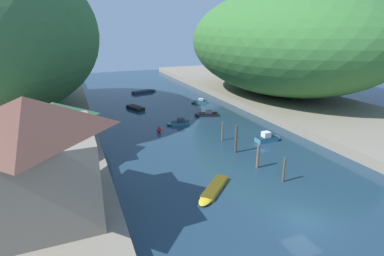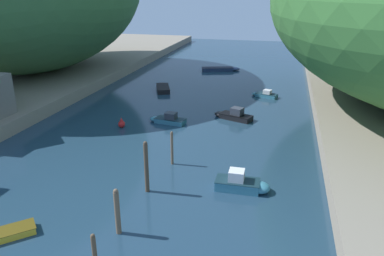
% 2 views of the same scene
% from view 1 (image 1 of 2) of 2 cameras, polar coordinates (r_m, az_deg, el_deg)
% --- Properties ---
extents(water_surface, '(130.00, 130.00, 0.00)m').
position_cam_1_polar(water_surface, '(50.90, -2.40, 1.35)').
color(water_surface, '#1E384C').
rests_on(water_surface, ground).
extents(left_bank, '(22.00, 120.00, 1.34)m').
position_cam_1_polar(left_bank, '(48.74, -31.04, -1.36)').
color(left_bank, gray).
rests_on(left_bank, ground).
extents(right_bank, '(22.00, 120.00, 1.34)m').
position_cam_1_polar(right_bank, '(63.25, 19.31, 4.38)').
color(right_bank, gray).
rests_on(right_bank, ground).
extents(hillside_left, '(30.49, 42.69, 25.22)m').
position_cam_1_polar(hillside_left, '(59.00, -32.71, 14.70)').
color(hillside_left, '#3D6B3D').
rests_on(hillside_left, left_bank).
extents(hillside_right, '(35.49, 49.69, 21.62)m').
position_cam_1_polar(hillside_right, '(67.95, 16.96, 15.38)').
color(hillside_right, '#387033').
rests_on(hillside_right, right_bank).
extents(waterfront_building, '(9.32, 10.19, 9.24)m').
position_cam_1_polar(waterfront_building, '(25.12, -28.04, -4.65)').
color(waterfront_building, gray).
rests_on(waterfront_building, left_bank).
extents(boathouse_shed, '(7.15, 7.64, 5.79)m').
position_cam_1_polar(boathouse_shed, '(37.85, -24.47, 0.38)').
color(boathouse_shed, slate).
rests_on(boathouse_shed, left_bank).
extents(boat_near_quay, '(3.73, 1.50, 1.43)m').
position_cam_1_polar(boat_near_quay, '(43.09, 14.37, -1.86)').
color(boat_near_quay, teal).
rests_on(boat_near_quay, water_surface).
extents(boat_navy_launch, '(6.59, 3.56, 0.55)m').
position_cam_1_polar(boat_navy_launch, '(74.28, -8.90, 6.89)').
color(boat_navy_launch, navy).
rests_on(boat_navy_launch, water_surface).
extents(boat_far_upstream, '(3.52, 2.21, 0.96)m').
position_cam_1_polar(boat_far_upstream, '(63.14, 1.31, 5.07)').
color(boat_far_upstream, teal).
rests_on(boat_far_upstream, water_surface).
extents(boat_white_cruiser, '(4.02, 1.84, 1.14)m').
position_cam_1_polar(boat_white_cruiser, '(48.87, -2.67, 1.04)').
color(boat_white_cruiser, teal).
rests_on(boat_white_cruiser, water_surface).
extents(boat_yellow_tender, '(4.48, 2.84, 1.28)m').
position_cam_1_polar(boat_yellow_tender, '(53.74, 2.68, 2.72)').
color(boat_yellow_tender, black).
rests_on(boat_yellow_tender, water_surface).
extents(boat_moored_right, '(5.09, 4.95, 0.41)m').
position_cam_1_polar(boat_moored_right, '(29.42, 3.89, -11.85)').
color(boat_moored_right, gold).
rests_on(boat_moored_right, water_surface).
extents(boat_red_skiff, '(3.34, 5.34, 0.59)m').
position_cam_1_polar(boat_red_skiff, '(59.51, -11.02, 3.87)').
color(boat_red_skiff, black).
rests_on(boat_red_skiff, water_surface).
extents(mooring_post_nearest, '(0.22, 0.22, 2.71)m').
position_cam_1_polar(mooring_post_nearest, '(32.10, 17.11, -7.61)').
color(mooring_post_nearest, brown).
rests_on(mooring_post_nearest, water_surface).
extents(mooring_post_second, '(0.30, 0.30, 2.83)m').
position_cam_1_polar(mooring_post_second, '(34.41, 12.44, -5.27)').
color(mooring_post_second, brown).
rests_on(mooring_post_second, water_surface).
extents(mooring_post_middle, '(0.29, 0.29, 3.69)m').
position_cam_1_polar(mooring_post_middle, '(37.91, 8.39, -2.04)').
color(mooring_post_middle, '#4C3D2D').
rests_on(mooring_post_middle, water_surface).
extents(mooring_post_fourth, '(0.21, 0.21, 2.74)m').
position_cam_1_polar(mooring_post_fourth, '(41.90, 5.79, -0.59)').
color(mooring_post_fourth, brown).
rests_on(mooring_post_fourth, water_surface).
extents(channel_buoy_near, '(0.69, 0.69, 1.03)m').
position_cam_1_polar(channel_buoy_near, '(45.52, -6.30, -0.33)').
color(channel_buoy_near, red).
rests_on(channel_buoy_near, water_surface).
extents(person_on_quay, '(0.35, 0.44, 1.69)m').
position_cam_1_polar(person_on_quay, '(35.38, -19.64, -3.70)').
color(person_on_quay, '#282D3D').
rests_on(person_on_quay, left_bank).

